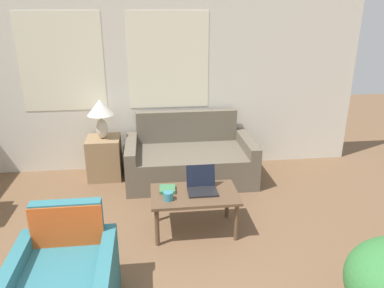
{
  "coord_description": "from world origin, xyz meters",
  "views": [
    {
      "loc": [
        0.33,
        -1.4,
        2.24
      ],
      "look_at": [
        0.81,
        2.63,
        0.75
      ],
      "focal_mm": 35.0,
      "sensor_mm": 36.0,
      "label": 1
    }
  ],
  "objects_px": {
    "coffee_table": "(194,198)",
    "laptop": "(202,186)",
    "table_lamp": "(101,112)",
    "book_red": "(167,189)",
    "couch": "(190,160)",
    "cup_navy": "(168,196)",
    "armchair": "(66,284)"
  },
  "relations": [
    {
      "from": "armchair",
      "to": "cup_navy",
      "type": "distance_m",
      "value": 1.25
    },
    {
      "from": "table_lamp",
      "to": "cup_navy",
      "type": "bearing_deg",
      "value": -63.38
    },
    {
      "from": "armchair",
      "to": "table_lamp",
      "type": "xyz_separation_m",
      "value": [
        0.04,
        2.49,
        0.68
      ]
    },
    {
      "from": "couch",
      "to": "table_lamp",
      "type": "bearing_deg",
      "value": 172.25
    },
    {
      "from": "coffee_table",
      "to": "book_red",
      "type": "distance_m",
      "value": 0.3
    },
    {
      "from": "armchair",
      "to": "book_red",
      "type": "distance_m",
      "value": 1.4
    },
    {
      "from": "armchair",
      "to": "coffee_table",
      "type": "height_order",
      "value": "armchair"
    },
    {
      "from": "cup_navy",
      "to": "laptop",
      "type": "bearing_deg",
      "value": 24.5
    },
    {
      "from": "couch",
      "to": "coffee_table",
      "type": "height_order",
      "value": "couch"
    },
    {
      "from": "coffee_table",
      "to": "laptop",
      "type": "height_order",
      "value": "laptop"
    },
    {
      "from": "table_lamp",
      "to": "book_red",
      "type": "height_order",
      "value": "table_lamp"
    },
    {
      "from": "laptop",
      "to": "coffee_table",
      "type": "bearing_deg",
      "value": -146.86
    },
    {
      "from": "armchair",
      "to": "coffee_table",
      "type": "distance_m",
      "value": 1.51
    },
    {
      "from": "laptop",
      "to": "book_red",
      "type": "relative_size",
      "value": 1.66
    },
    {
      "from": "couch",
      "to": "laptop",
      "type": "bearing_deg",
      "value": -90.55
    },
    {
      "from": "armchair",
      "to": "table_lamp",
      "type": "relative_size",
      "value": 1.53
    },
    {
      "from": "laptop",
      "to": "cup_navy",
      "type": "xyz_separation_m",
      "value": [
        -0.36,
        -0.16,
        -0.01
      ]
    },
    {
      "from": "coffee_table",
      "to": "cup_navy",
      "type": "bearing_deg",
      "value": -158.38
    },
    {
      "from": "table_lamp",
      "to": "cup_navy",
      "type": "distance_m",
      "value": 1.83
    },
    {
      "from": "coffee_table",
      "to": "laptop",
      "type": "bearing_deg",
      "value": 33.14
    },
    {
      "from": "book_red",
      "to": "armchair",
      "type": "bearing_deg",
      "value": -127.14
    },
    {
      "from": "coffee_table",
      "to": "cup_navy",
      "type": "distance_m",
      "value": 0.31
    },
    {
      "from": "laptop",
      "to": "book_red",
      "type": "height_order",
      "value": "laptop"
    },
    {
      "from": "couch",
      "to": "laptop",
      "type": "xyz_separation_m",
      "value": [
        -0.01,
        -1.26,
        0.23
      ]
    },
    {
      "from": "couch",
      "to": "book_red",
      "type": "relative_size",
      "value": 9.37
    },
    {
      "from": "laptop",
      "to": "book_red",
      "type": "distance_m",
      "value": 0.36
    },
    {
      "from": "table_lamp",
      "to": "laptop",
      "type": "relative_size",
      "value": 1.77
    },
    {
      "from": "cup_navy",
      "to": "book_red",
      "type": "distance_m",
      "value": 0.2
    },
    {
      "from": "couch",
      "to": "coffee_table",
      "type": "distance_m",
      "value": 1.32
    },
    {
      "from": "couch",
      "to": "armchair",
      "type": "relative_size",
      "value": 2.09
    },
    {
      "from": "laptop",
      "to": "cup_navy",
      "type": "height_order",
      "value": "laptop"
    },
    {
      "from": "laptop",
      "to": "table_lamp",
      "type": "bearing_deg",
      "value": 129.11
    }
  ]
}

